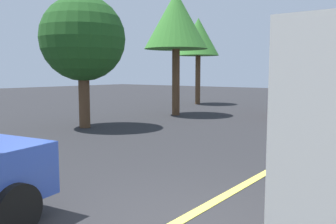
% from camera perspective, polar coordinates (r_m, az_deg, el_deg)
% --- Properties ---
extents(lane_marking_centre, '(28.00, 0.16, 0.01)m').
position_cam_1_polar(lane_marking_centre, '(6.94, 14.29, -9.85)').
color(lane_marking_centre, '#E0D14C').
extents(car_red_behind_van, '(4.30, 2.31, 1.62)m').
position_cam_1_polar(car_red_behind_van, '(16.83, 21.93, 2.08)').
color(car_red_behind_van, red).
rests_on(car_red_behind_van, ground_plane).
extents(tree_left_verge, '(2.89, 2.89, 4.51)m').
position_cam_1_polar(tree_left_verge, '(12.81, -13.37, 11.16)').
color(tree_left_verge, '#513823').
rests_on(tree_left_verge, ground_plane).
extents(tree_centre_verge, '(2.50, 2.50, 5.15)m').
position_cam_1_polar(tree_centre_verge, '(22.00, 4.81, 11.68)').
color(tree_centre_verge, '#513823').
rests_on(tree_centre_verge, ground_plane).
extents(tree_right_verge, '(2.81, 2.81, 5.45)m').
position_cam_1_polar(tree_right_verge, '(16.29, 1.28, 14.20)').
color(tree_right_verge, '#513823').
rests_on(tree_right_verge, ground_plane).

